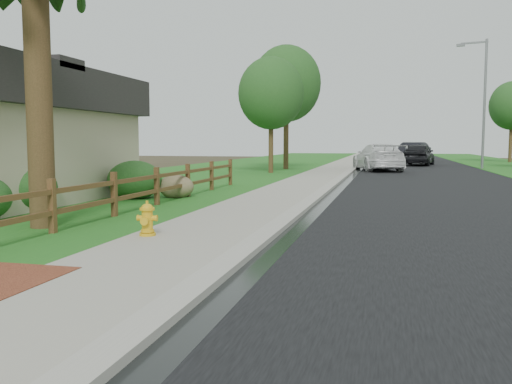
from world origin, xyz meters
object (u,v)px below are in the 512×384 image
(white_suv, at_px, (378,157))
(streetlight, at_px, (482,96))
(ranch_fence, at_px, (137,188))
(fire_hydrant, at_px, (147,220))
(dark_car_mid, at_px, (418,154))

(white_suv, height_order, streetlight, streetlight)
(ranch_fence, bearing_deg, white_suv, 75.70)
(ranch_fence, xyz_separation_m, fire_hydrant, (1.98, -3.65, -0.23))
(fire_hydrant, relative_size, streetlight, 0.07)
(dark_car_mid, height_order, streetlight, streetlight)
(ranch_fence, distance_m, fire_hydrant, 4.16)
(ranch_fence, relative_size, fire_hydrant, 26.63)
(ranch_fence, bearing_deg, fire_hydrant, -61.60)
(white_suv, bearing_deg, ranch_fence, 61.04)
(fire_hydrant, height_order, white_suv, white_suv)
(ranch_fence, distance_m, white_suv, 22.68)
(white_suv, bearing_deg, dark_car_mid, -123.09)
(ranch_fence, height_order, white_suv, white_suv)
(dark_car_mid, bearing_deg, white_suv, 82.07)
(ranch_fence, bearing_deg, dark_car_mid, 74.52)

